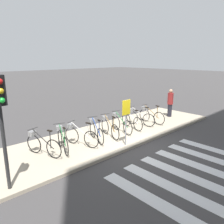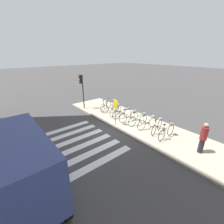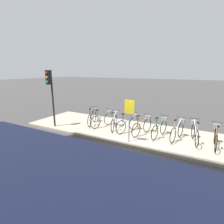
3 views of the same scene
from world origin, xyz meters
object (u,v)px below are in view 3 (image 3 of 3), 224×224
object	(u,v)px
traffic_light	(50,87)
parked_bicycle_6	(178,130)
parked_bicycle_5	(160,127)
sign_post	(129,114)
parked_bicycle_0	(92,116)
parked_bicycle_1	(103,119)
parked_bicycle_4	(143,125)
parked_bicycle_2	(115,121)
parked_bicycle_8	(216,136)
parked_bicycle_3	(129,123)
parked_bicycle_7	(195,132)

from	to	relation	value
traffic_light	parked_bicycle_6	bearing A→B (deg)	12.62
parked_bicycle_5	sign_post	distance (m)	1.91
parked_bicycle_0	parked_bicycle_1	size ratio (longest dim) A/B	1.00
parked_bicycle_5	parked_bicycle_6	size ratio (longest dim) A/B	1.00
parked_bicycle_4	traffic_light	xyz separation A→B (m)	(-4.86, -1.33, 1.82)
parked_bicycle_2	parked_bicycle_8	world-z (taller)	same
parked_bicycle_3	parked_bicycle_8	world-z (taller)	same
parked_bicycle_4	parked_bicycle_8	size ratio (longest dim) A/B	0.97
parked_bicycle_8	parked_bicycle_0	bearing A→B (deg)	178.54
parked_bicycle_6	traffic_light	world-z (taller)	traffic_light
parked_bicycle_8	parked_bicycle_2	bearing A→B (deg)	-179.93
parked_bicycle_6	parked_bicycle_8	size ratio (longest dim) A/B	0.99
parked_bicycle_7	sign_post	distance (m)	3.07
parked_bicycle_6	sign_post	xyz separation A→B (m)	(-1.86, -1.40, 0.85)
parked_bicycle_4	parked_bicycle_6	size ratio (longest dim) A/B	0.99
parked_bicycle_6	parked_bicycle_2	bearing A→B (deg)	-178.26
parked_bicycle_2	traffic_light	world-z (taller)	traffic_light
parked_bicycle_0	parked_bicycle_7	world-z (taller)	same
sign_post	parked_bicycle_3	bearing A→B (deg)	113.30
parked_bicycle_7	parked_bicycle_8	bearing A→B (deg)	-10.59
parked_bicycle_1	parked_bicycle_5	bearing A→B (deg)	-0.61
parked_bicycle_2	traffic_light	distance (m)	3.95
traffic_light	sign_post	xyz separation A→B (m)	(4.64, 0.06, -0.97)
parked_bicycle_0	parked_bicycle_2	xyz separation A→B (m)	(1.58, -0.17, 0.00)
parked_bicycle_1	sign_post	bearing A→B (deg)	-32.57
parked_bicycle_0	parked_bicycle_7	distance (m)	5.54
parked_bicycle_0	parked_bicycle_5	xyz separation A→B (m)	(4.04, -0.12, 0.00)
parked_bicycle_2	parked_bicycle_8	bearing A→B (deg)	0.07
parked_bicycle_3	traffic_light	world-z (taller)	traffic_light
parked_bicycle_1	sign_post	xyz separation A→B (m)	(2.17, -1.38, 0.85)
parked_bicycle_1	parked_bicycle_2	xyz separation A→B (m)	(0.76, -0.09, 0.00)
parked_bicycle_2	parked_bicycle_4	bearing A→B (deg)	-0.94
parked_bicycle_6	sign_post	bearing A→B (deg)	-143.01
parked_bicycle_5	parked_bicycle_8	xyz separation A→B (m)	(2.32, -0.05, 0.00)
parked_bicycle_8	parked_bicycle_3	bearing A→B (deg)	-179.80
parked_bicycle_6	parked_bicycle_8	bearing A→B (deg)	-3.51
parked_bicycle_5	parked_bicycle_7	xyz separation A→B (m)	(1.51, 0.11, 0.00)
parked_bicycle_7	sign_post	size ratio (longest dim) A/B	0.88
parked_bicycle_3	traffic_light	distance (m)	4.67
parked_bicycle_5	parked_bicycle_2	bearing A→B (deg)	-178.82
parked_bicycle_2	parked_bicycle_6	size ratio (longest dim) A/B	0.98
parked_bicycle_4	parked_bicycle_1	bearing A→B (deg)	177.32
parked_bicycle_3	parked_bicycle_7	distance (m)	3.12
parked_bicycle_5	parked_bicycle_6	world-z (taller)	same
parked_bicycle_0	sign_post	distance (m)	3.43
parked_bicycle_2	parked_bicycle_7	bearing A→B (deg)	2.28
parked_bicycle_3	sign_post	bearing A→B (deg)	-66.70
parked_bicycle_1	parked_bicycle_7	world-z (taller)	same
parked_bicycle_8	sign_post	world-z (taller)	sign_post
parked_bicycle_8	sign_post	size ratio (longest dim) A/B	0.89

